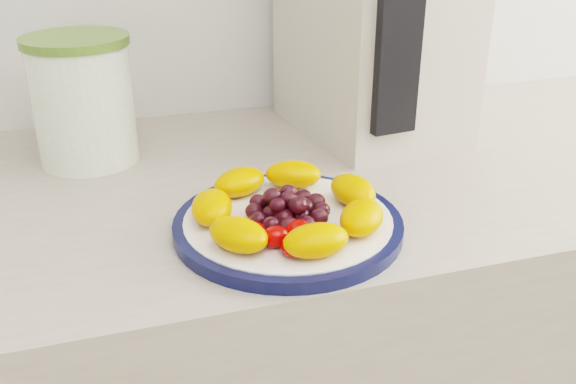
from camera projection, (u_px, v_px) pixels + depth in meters
name	position (u px, v px, depth m)	size (l,w,h in m)	color
plate_rim	(288.00, 225.00, 0.74)	(0.26, 0.26, 0.01)	#0C123B
plate_face	(288.00, 224.00, 0.74)	(0.24, 0.24, 0.02)	white
canister	(84.00, 104.00, 0.91)	(0.14, 0.14, 0.17)	#526F1B
canister_lid	(75.00, 40.00, 0.87)	(0.15, 0.15, 0.01)	#54752D
appliance_body	(373.00, 14.00, 0.99)	(0.21, 0.30, 0.37)	beige
appliance_panel	(399.00, 32.00, 0.84)	(0.06, 0.02, 0.28)	black
fruit_plate	(287.00, 207.00, 0.73)	(0.23, 0.23, 0.03)	orange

